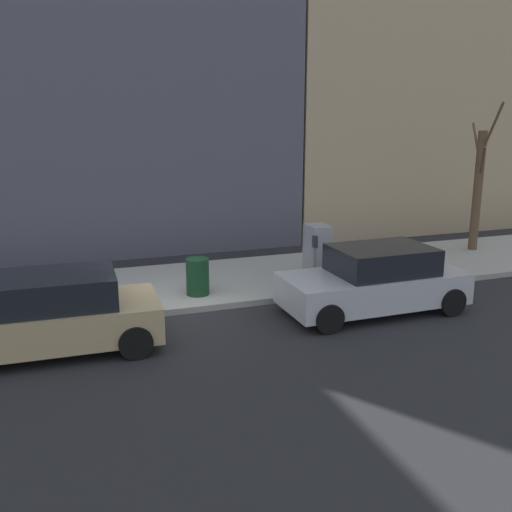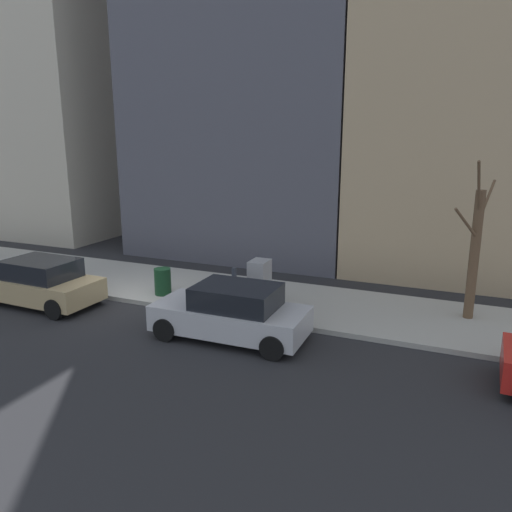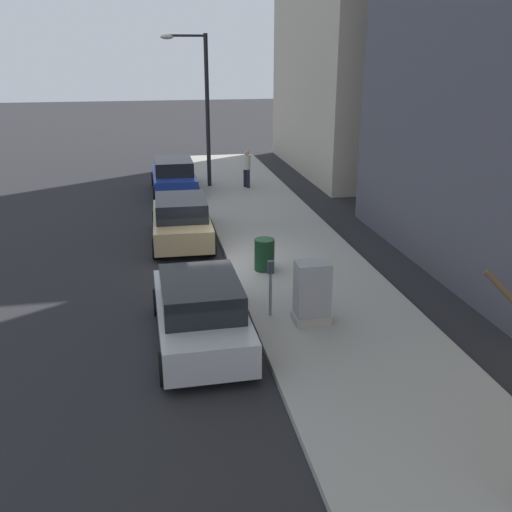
% 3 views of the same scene
% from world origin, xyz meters
% --- Properties ---
extents(ground_plane, '(120.00, 120.00, 0.00)m').
position_xyz_m(ground_plane, '(0.00, 0.00, 0.00)').
color(ground_plane, '#232326').
extents(sidewalk, '(4.00, 36.00, 0.15)m').
position_xyz_m(sidewalk, '(2.00, 0.00, 0.07)').
color(sidewalk, '#9E9B93').
rests_on(sidewalk, ground).
extents(parked_car_silver, '(1.98, 4.23, 1.52)m').
position_xyz_m(parked_car_silver, '(-1.23, -4.55, 0.74)').
color(parked_car_silver, '#B7B7BC').
rests_on(parked_car_silver, ground).
extents(parked_car_tan, '(2.00, 4.24, 1.52)m').
position_xyz_m(parked_car_tan, '(-1.18, 2.47, 0.74)').
color(parked_car_tan, tan).
rests_on(parked_car_tan, ground).
extents(parking_meter, '(0.14, 0.10, 1.35)m').
position_xyz_m(parking_meter, '(0.45, -3.81, 0.98)').
color(parking_meter, slate).
rests_on(parking_meter, sidewalk).
extents(utility_box, '(0.83, 0.61, 1.43)m').
position_xyz_m(utility_box, '(1.30, -4.30, 0.85)').
color(utility_box, '#A8A399').
rests_on(utility_box, sidewalk).
extents(bare_tree, '(1.87, 1.03, 4.64)m').
position_xyz_m(bare_tree, '(2.59, -10.47, 2.18)').
color(bare_tree, brown).
rests_on(bare_tree, sidewalk).
extents(trash_bin, '(0.56, 0.56, 0.90)m').
position_xyz_m(trash_bin, '(0.90, -0.91, 0.60)').
color(trash_bin, '#14381E').
rests_on(trash_bin, sidewalk).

